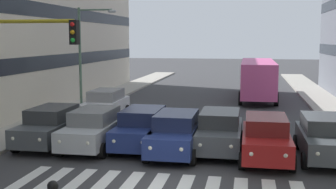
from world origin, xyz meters
TOP-DOWN VIEW (x-y plane):
  - ground_plane at (0.00, 0.00)m, footprint 180.00×180.00m
  - crosswalk_markings at (0.00, 0.00)m, footprint 9.45×2.80m
  - car_0 at (-5.86, -4.31)m, footprint 2.02×4.44m
  - car_1 at (-3.59, -3.87)m, footprint 2.02×4.44m
  - car_2 at (-1.72, -4.79)m, footprint 2.02×4.44m
  - car_3 at (0.03, -4.03)m, footprint 2.02×4.44m
  - car_4 at (1.65, -4.78)m, footprint 2.02×4.44m
  - car_5 at (3.70, -4.33)m, footprint 2.02×4.44m
  - car_6 at (5.75, -4.48)m, footprint 2.02×4.44m
  - car_row2_0 at (5.49, -11.13)m, footprint 2.02×4.44m
  - bus_behind_traffic at (-3.59, -21.63)m, footprint 2.78×10.50m
  - street_lamp_right at (7.28, -12.79)m, footprint 2.53×0.28m

SIDE VIEW (x-z plane):
  - ground_plane at x=0.00m, z-range 0.00..0.00m
  - crosswalk_markings at x=0.00m, z-range 0.00..0.01m
  - car_0 at x=-5.86m, z-range 0.03..1.75m
  - car_1 at x=-3.59m, z-range 0.03..1.75m
  - car_2 at x=-1.72m, z-range 0.03..1.75m
  - car_3 at x=0.03m, z-range 0.03..1.75m
  - car_4 at x=1.65m, z-range 0.03..1.75m
  - car_5 at x=3.70m, z-range 0.03..1.75m
  - car_6 at x=5.75m, z-range 0.03..1.75m
  - car_row2_0 at x=5.49m, z-range 0.03..1.75m
  - bus_behind_traffic at x=-3.59m, z-range 0.36..3.36m
  - street_lamp_right at x=7.28m, z-range 0.89..7.42m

